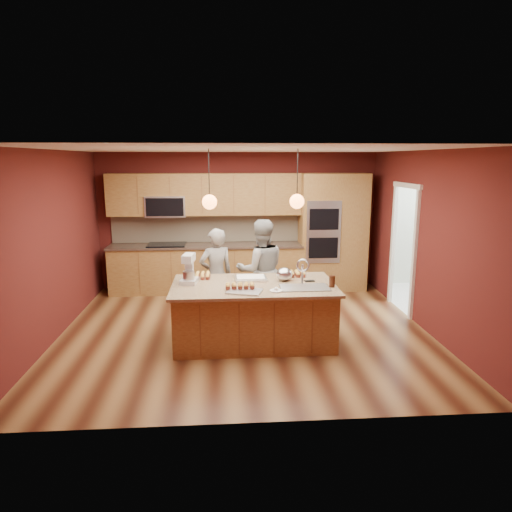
{
  "coord_description": "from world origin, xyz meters",
  "views": [
    {
      "loc": [
        -0.31,
        -6.57,
        2.56
      ],
      "look_at": [
        0.16,
        -0.1,
        1.18
      ],
      "focal_mm": 32.0,
      "sensor_mm": 36.0,
      "label": 1
    }
  ],
  "objects": [
    {
      "name": "wall_left",
      "position": [
        -2.75,
        0.0,
        1.35
      ],
      "size": [
        0.0,
        5.0,
        5.0
      ],
      "primitive_type": "plane",
      "rotation": [
        1.57,
        0.0,
        1.57
      ],
      "color": "#4C1614",
      "rests_on": "ground"
    },
    {
      "name": "person_left",
      "position": [
        -0.43,
        0.49,
        0.75
      ],
      "size": [
        0.64,
        0.52,
        1.51
      ],
      "primitive_type": "imported",
      "rotation": [
        0.0,
        0.0,
        3.48
      ],
      "color": "black",
      "rests_on": "floor"
    },
    {
      "name": "cooling_rack",
      "position": [
        -0.04,
        -0.78,
        0.85
      ],
      "size": [
        0.52,
        0.44,
        0.02
      ],
      "primitive_type": "cube",
      "rotation": [
        0.0,
        0.0,
        -0.31
      ],
      "color": "#B1B3B8",
      "rests_on": "island"
    },
    {
      "name": "tumbler",
      "position": [
        1.17,
        -0.62,
        0.92
      ],
      "size": [
        0.08,
        0.08,
        0.16
      ],
      "primitive_type": "cylinder",
      "color": "#391B0D",
      "rests_on": "island"
    },
    {
      "name": "cupcakes_left",
      "position": [
        -0.62,
        0.01,
        0.88
      ],
      "size": [
        0.24,
        0.31,
        0.07
      ],
      "primitive_type": null,
      "color": "gold",
      "rests_on": "island"
    },
    {
      "name": "island",
      "position": [
        0.12,
        -0.41,
        0.43
      ],
      "size": [
        2.29,
        1.29,
        1.22
      ],
      "color": "brown",
      "rests_on": "floor"
    },
    {
      "name": "sheet_cake",
      "position": [
        0.08,
        -0.15,
        0.86
      ],
      "size": [
        0.46,
        0.35,
        0.05
      ],
      "rotation": [
        0.0,
        0.0,
        0.01
      ],
      "color": "silver",
      "rests_on": "island"
    },
    {
      "name": "ceiling",
      "position": [
        0.0,
        0.0,
        2.7
      ],
      "size": [
        5.5,
        5.5,
        0.0
      ],
      "primitive_type": "plane",
      "rotation": [
        3.14,
        0.0,
        0.0
      ],
      "color": "white",
      "rests_on": "ground"
    },
    {
      "name": "floor",
      "position": [
        0.0,
        0.0,
        0.0
      ],
      "size": [
        5.5,
        5.5,
        0.0
      ],
      "primitive_type": "plane",
      "color": "#3F1D10",
      "rests_on": "ground"
    },
    {
      "name": "doorway_trim",
      "position": [
        2.73,
        0.8,
        1.05
      ],
      "size": [
        0.08,
        1.11,
        2.2
      ],
      "primitive_type": null,
      "color": "silver",
      "rests_on": "wall_right"
    },
    {
      "name": "dryer",
      "position": [
        4.22,
        1.61,
        0.5
      ],
      "size": [
        0.7,
        0.71,
        1.0
      ],
      "primitive_type": "cube",
      "rotation": [
        0.0,
        0.0,
        -0.13
      ],
      "color": "silver",
      "rests_on": "floor"
    },
    {
      "name": "wall_back",
      "position": [
        0.0,
        2.5,
        1.35
      ],
      "size": [
        5.5,
        0.0,
        5.5
      ],
      "primitive_type": "plane",
      "rotation": [
        1.57,
        0.0,
        0.0
      ],
      "color": "#4C1614",
      "rests_on": "ground"
    },
    {
      "name": "cupcakes_rack",
      "position": [
        -0.09,
        -0.67,
        0.9
      ],
      "size": [
        0.41,
        0.16,
        0.07
      ],
      "primitive_type": null,
      "color": "gold",
      "rests_on": "island"
    },
    {
      "name": "person_right",
      "position": [
        0.29,
        0.49,
        0.82
      ],
      "size": [
        0.87,
        0.72,
        1.64
      ],
      "primitive_type": "imported",
      "rotation": [
        0.0,
        0.0,
        3.26
      ],
      "color": "gray",
      "rests_on": "floor"
    },
    {
      "name": "stand_mixer",
      "position": [
        -0.8,
        -0.27,
        1.02
      ],
      "size": [
        0.26,
        0.33,
        0.42
      ],
      "rotation": [
        0.0,
        0.0,
        -0.15
      ],
      "color": "silver",
      "rests_on": "island"
    },
    {
      "name": "cupcakes_right",
      "position": [
        0.75,
        0.01,
        0.88
      ],
      "size": [
        0.34,
        0.25,
        0.08
      ],
      "primitive_type": null,
      "color": "gold",
      "rests_on": "island"
    },
    {
      "name": "laundry_room",
      "position": [
        4.35,
        1.2,
        1.95
      ],
      "size": [
        2.6,
        2.7,
        2.7
      ],
      "color": "silver",
      "rests_on": "ground"
    },
    {
      "name": "wall_front",
      "position": [
        0.0,
        -2.5,
        1.35
      ],
      "size": [
        5.5,
        0.0,
        5.5
      ],
      "primitive_type": "plane",
      "rotation": [
        -1.57,
        0.0,
        0.0
      ],
      "color": "#4C1614",
      "rests_on": "ground"
    },
    {
      "name": "wall_right",
      "position": [
        2.75,
        0.0,
        1.35
      ],
      "size": [
        0.0,
        5.0,
        5.0
      ],
      "primitive_type": "plane",
      "rotation": [
        1.57,
        0.0,
        -1.57
      ],
      "color": "#4C1614",
      "rests_on": "ground"
    },
    {
      "name": "phone",
      "position": [
        0.92,
        -0.31,
        0.85
      ],
      "size": [
        0.16,
        0.1,
        0.01
      ],
      "primitive_type": "cube",
      "rotation": [
        0.0,
        0.0,
        0.16
      ],
      "color": "black",
      "rests_on": "island"
    },
    {
      "name": "mixing_bowl",
      "position": [
        0.56,
        -0.24,
        0.94
      ],
      "size": [
        0.24,
        0.24,
        0.2
      ],
      "primitive_type": "ellipsoid",
      "color": "silver",
      "rests_on": "island"
    },
    {
      "name": "pendant_right",
      "position": [
        0.7,
        -0.41,
        2.0
      ],
      "size": [
        0.2,
        0.2,
        0.8
      ],
      "color": "black",
      "rests_on": "ceiling"
    },
    {
      "name": "cabinet_run",
      "position": [
        -0.68,
        2.25,
        0.98
      ],
      "size": [
        3.74,
        0.64,
        2.3
      ],
      "color": "brown",
      "rests_on": "floor"
    },
    {
      "name": "washer",
      "position": [
        4.21,
        0.87,
        0.45
      ],
      "size": [
        0.67,
        0.68,
        0.9
      ],
      "primitive_type": "cube",
      "rotation": [
        0.0,
        0.0,
        0.21
      ],
      "color": "silver",
      "rests_on": "floor"
    },
    {
      "name": "pendant_left",
      "position": [
        -0.48,
        -0.41,
        2.0
      ],
      "size": [
        0.2,
        0.2,
        0.8
      ],
      "color": "black",
      "rests_on": "ceiling"
    },
    {
      "name": "plate",
      "position": [
        0.38,
        -0.77,
        0.85
      ],
      "size": [
        0.18,
        0.18,
        0.01
      ],
      "primitive_type": "cylinder",
      "color": "silver",
      "rests_on": "island"
    },
    {
      "name": "oven_column",
      "position": [
        1.85,
        2.19,
        1.15
      ],
      "size": [
        1.3,
        0.62,
        2.3
      ],
      "color": "brown",
      "rests_on": "floor"
    }
  ]
}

